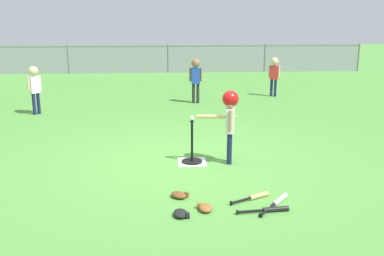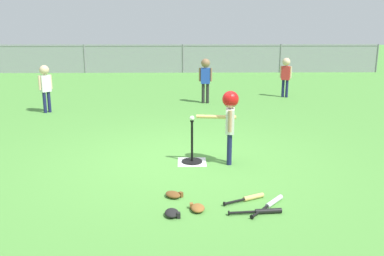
% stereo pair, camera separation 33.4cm
% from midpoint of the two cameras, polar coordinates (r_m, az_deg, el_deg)
% --- Properties ---
extents(ground_plane, '(60.00, 60.00, 0.00)m').
position_cam_midpoint_polar(ground_plane, '(6.75, -2.81, -4.43)').
color(ground_plane, '#51933D').
extents(home_plate, '(0.44, 0.44, 0.01)m').
position_cam_midpoint_polar(home_plate, '(6.70, -1.43, -4.54)').
color(home_plate, white).
rests_on(home_plate, ground_plane).
extents(batting_tee, '(0.32, 0.32, 0.67)m').
position_cam_midpoint_polar(batting_tee, '(6.67, -1.44, -3.71)').
color(batting_tee, black).
rests_on(batting_tee, ground_plane).
extents(baseball_on_tee, '(0.07, 0.07, 0.07)m').
position_cam_midpoint_polar(baseball_on_tee, '(6.50, -1.47, 1.31)').
color(baseball_on_tee, white).
rests_on(baseball_on_tee, batting_tee).
extents(batter_child, '(0.63, 0.32, 1.13)m').
position_cam_midpoint_polar(batter_child, '(6.46, 3.55, 2.13)').
color(batter_child, '#191E4C').
rests_on(batter_child, ground_plane).
extents(fielder_deep_left, '(0.30, 0.22, 1.11)m').
position_cam_midpoint_polar(fielder_deep_left, '(12.42, 10.10, 7.40)').
color(fielder_deep_left, '#191E4C').
rests_on(fielder_deep_left, ground_plane).
extents(fielder_deep_center, '(0.35, 0.23, 1.17)m').
position_cam_midpoint_polar(fielder_deep_center, '(11.24, -0.36, 7.11)').
color(fielder_deep_center, '#262626').
rests_on(fielder_deep_center, ground_plane).
extents(fielder_near_left, '(0.26, 0.25, 1.12)m').
position_cam_midpoint_polar(fielder_near_left, '(10.59, -21.07, 5.54)').
color(fielder_near_left, '#191E4C').
rests_on(fielder_near_left, ground_plane).
extents(spare_bat_silver, '(0.49, 0.59, 0.06)m').
position_cam_midpoint_polar(spare_bat_silver, '(5.31, 9.50, -9.65)').
color(spare_bat_silver, silver).
rests_on(spare_bat_silver, ground_plane).
extents(spare_bat_wood, '(0.54, 0.31, 0.06)m').
position_cam_midpoint_polar(spare_bat_wood, '(5.41, 6.61, -9.07)').
color(spare_bat_wood, '#DBB266').
rests_on(spare_bat_wood, ground_plane).
extents(spare_bat_black, '(0.63, 0.11, 0.06)m').
position_cam_midpoint_polar(spare_bat_black, '(5.09, 8.50, -10.70)').
color(spare_bat_black, black).
rests_on(spare_bat_black, ground_plane).
extents(glove_by_plate, '(0.17, 0.22, 0.07)m').
position_cam_midpoint_polar(glove_by_plate, '(5.08, -0.13, -10.57)').
color(glove_by_plate, brown).
rests_on(glove_by_plate, ground_plane).
extents(glove_near_bats, '(0.27, 0.27, 0.07)m').
position_cam_midpoint_polar(glove_near_bats, '(5.43, -3.51, -8.89)').
color(glove_near_bats, brown).
rests_on(glove_near_bats, ground_plane).
extents(glove_tossed_aside, '(0.19, 0.23, 0.07)m').
position_cam_midpoint_polar(glove_tossed_aside, '(4.95, -3.48, -11.29)').
color(glove_tossed_aside, black).
rests_on(glove_tossed_aside, ground_plane).
extents(outfield_fence, '(16.06, 0.06, 1.15)m').
position_cam_midpoint_polar(outfield_fence, '(17.71, -3.72, 9.31)').
color(outfield_fence, slate).
rests_on(outfield_fence, ground_plane).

